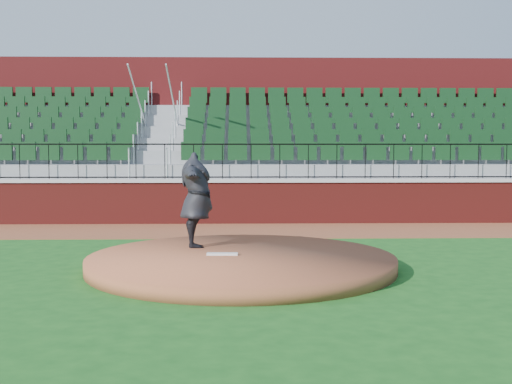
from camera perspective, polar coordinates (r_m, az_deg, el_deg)
ground at (r=11.97m, az=0.19°, el=-6.73°), size 90.00×90.00×0.00m
warning_track at (r=17.30m, az=-0.33°, el=-3.38°), size 34.00×3.20×0.01m
field_wall at (r=18.83m, az=-0.43°, el=-0.96°), size 34.00×0.35×1.20m
wall_cap at (r=18.78m, az=-0.43°, el=1.02°), size 34.00×0.45×0.10m
wall_railing at (r=18.76m, az=-0.43°, el=2.70°), size 34.00×0.05×1.00m
seating_stands at (r=21.48m, az=-0.57°, el=4.19°), size 34.00×5.10×4.60m
concourse_wall at (r=24.28m, az=-0.67°, el=5.23°), size 34.00×0.50×5.50m
pitchers_mound at (r=11.89m, az=-1.30°, el=-6.19°), size 5.59×5.59×0.25m
pitching_rubber at (r=11.92m, az=-2.99°, el=-5.46°), size 0.57×0.16×0.04m
pitcher at (r=12.75m, az=-5.27°, el=-0.70°), size 0.86×2.35×1.87m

